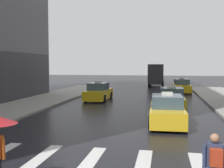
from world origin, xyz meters
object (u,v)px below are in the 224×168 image
at_px(taxi_second, 171,100).
at_px(pedestrian_with_backpack, 215,162).
at_px(taxi_fourth, 181,87).
at_px(box_truck, 156,74).
at_px(taxi_lead, 167,111).
at_px(taxi_third, 99,92).

height_order(taxi_second, pedestrian_with_backpack, taxi_second).
height_order(taxi_second, taxi_fourth, same).
bearing_deg(pedestrian_with_backpack, box_truck, 93.69).
relative_size(taxi_lead, pedestrian_with_backpack, 2.78).
xyz_separation_m(taxi_lead, box_truck, (-1.34, 28.03, 1.13)).
xyz_separation_m(taxi_second, taxi_fourth, (1.49, 12.89, 0.00)).
bearing_deg(taxi_second, taxi_third, 146.60).
distance_m(taxi_third, pedestrian_with_backpack, 19.56).
bearing_deg(pedestrian_with_backpack, taxi_third, 111.38).
xyz_separation_m(taxi_lead, taxi_second, (0.38, 5.27, 0.00)).
bearing_deg(taxi_fourth, taxi_third, -132.79).
distance_m(taxi_third, box_truck, 19.13).
xyz_separation_m(taxi_fourth, pedestrian_with_backpack, (-0.85, -26.82, 0.25)).
height_order(taxi_lead, pedestrian_with_backpack, taxi_lead).
distance_m(taxi_second, taxi_third, 7.77).
height_order(box_truck, pedestrian_with_backpack, box_truck).
relative_size(taxi_lead, taxi_second, 1.01).
xyz_separation_m(taxi_lead, taxi_fourth, (1.87, 18.16, 0.00)).
bearing_deg(taxi_fourth, taxi_lead, -95.88).
height_order(taxi_lead, taxi_fourth, same).
distance_m(taxi_fourth, box_truck, 10.44).
bearing_deg(pedestrian_with_backpack, taxi_second, 92.65).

